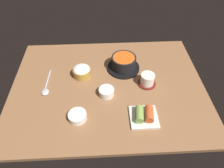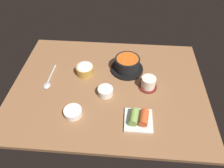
{
  "view_description": "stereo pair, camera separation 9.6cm",
  "coord_description": "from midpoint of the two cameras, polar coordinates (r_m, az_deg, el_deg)",
  "views": [
    {
      "loc": [
        -1.8,
        -74.46,
        79.92
      ],
      "look_at": [
        2.0,
        -2.0,
        5.0
      ],
      "focal_mm": 33.1,
      "sensor_mm": 36.0,
      "label": 1
    },
    {
      "loc": [
        7.79,
        -74.33,
        79.92
      ],
      "look_at": [
        2.0,
        -2.0,
        5.0
      ],
      "focal_mm": 33.1,
      "sensor_mm": 36.0,
      "label": 2
    }
  ],
  "objects": [
    {
      "name": "dining_table",
      "position": [
        1.08,
        -3.64,
        -0.87
      ],
      "size": [
        100.0,
        76.0,
        2.0
      ],
      "primitive_type": "cube",
      "color": "brown",
      "rests_on": "ground"
    },
    {
      "name": "banchan_cup_center",
      "position": [
        1.02,
        -4.22,
        -2.28
      ],
      "size": [
        7.63,
        7.63,
        3.75
      ],
      "color": "white",
      "rests_on": "dining_table"
    },
    {
      "name": "stone_pot",
      "position": [
        1.15,
        0.82,
        5.62
      ],
      "size": [
        18.09,
        18.09,
        8.09
      ],
      "color": "black",
      "rests_on": "dining_table"
    },
    {
      "name": "rice_bowl",
      "position": [
        1.13,
        -10.78,
        3.37
      ],
      "size": [
        9.51,
        9.51,
        6.38
      ],
      "color": "#B78C38",
      "rests_on": "dining_table"
    },
    {
      "name": "kimchi_plate",
      "position": [
        0.94,
        5.94,
        -8.77
      ],
      "size": [
        12.55,
        12.55,
        4.81
      ],
      "color": "silver",
      "rests_on": "dining_table"
    },
    {
      "name": "tea_cup_with_saucer",
      "position": [
        1.07,
        7.2,
        1.19
      ],
      "size": [
        9.25,
        9.25,
        6.48
      ],
      "color": "maroon",
      "rests_on": "dining_table"
    },
    {
      "name": "spoon",
      "position": [
        1.12,
        -20.14,
        -1.21
      ],
      "size": [
        3.6,
        18.7,
        1.35
      ],
      "color": "#B7B7BC",
      "rests_on": "dining_table"
    },
    {
      "name": "side_bowl_near",
      "position": [
        0.95,
        -12.41,
        -8.78
      ],
      "size": [
        8.31,
        8.31,
        3.04
      ],
      "color": "white",
      "rests_on": "dining_table"
    }
  ]
}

